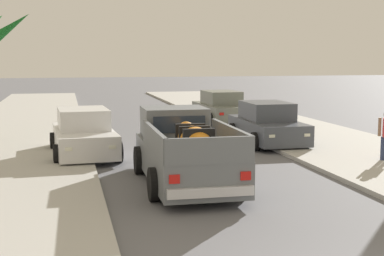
{
  "coord_description": "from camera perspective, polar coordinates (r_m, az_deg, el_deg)",
  "views": [
    {
      "loc": [
        -3.8,
        -5.62,
        3.19
      ],
      "look_at": [
        -0.37,
        9.29,
        1.2
      ],
      "focal_mm": 51.63,
      "sensor_mm": 36.0,
      "label": 1
    }
  ],
  "objects": [
    {
      "name": "car_right_near",
      "position": [
        17.99,
        -11.13,
        -0.65
      ],
      "size": [
        2.21,
        4.34,
        1.54
      ],
      "color": "silver",
      "rests_on": "ground"
    },
    {
      "name": "sidewalk_left",
      "position": [
        17.99,
        -18.45,
        -3.0
      ],
      "size": [
        5.1,
        60.0,
        0.12
      ],
      "primitive_type": "cube",
      "color": "#B2AFA8",
      "rests_on": "ground"
    },
    {
      "name": "curb_left",
      "position": [
        17.91,
        -14.78,
        -2.94
      ],
      "size": [
        0.16,
        60.0,
        0.1
      ],
      "primitive_type": "cube",
      "color": "silver",
      "rests_on": "ground"
    },
    {
      "name": "car_left_near",
      "position": [
        26.77,
        2.99,
        2.09
      ],
      "size": [
        2.13,
        4.31,
        1.54
      ],
      "color": "slate",
      "rests_on": "ground"
    },
    {
      "name": "pickup_truck",
      "position": [
        13.88,
        -0.79,
        -2.45
      ],
      "size": [
        2.28,
        5.24,
        1.8
      ],
      "color": "slate",
      "rests_on": "ground"
    },
    {
      "name": "sidewalk_right",
      "position": [
        20.2,
        14.89,
        -1.75
      ],
      "size": [
        5.1,
        60.0,
        0.12
      ],
      "primitive_type": "cube",
      "color": "#B2AFA8",
      "rests_on": "ground"
    },
    {
      "name": "car_left_mid",
      "position": [
        20.35,
        7.76,
        0.35
      ],
      "size": [
        2.05,
        4.27,
        1.54
      ],
      "color": "#474C56",
      "rests_on": "ground"
    },
    {
      "name": "curb_right",
      "position": [
        19.7,
        11.93,
        -1.92
      ],
      "size": [
        0.16,
        60.0,
        0.1
      ],
      "primitive_type": "cube",
      "color": "silver",
      "rests_on": "ground"
    }
  ]
}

